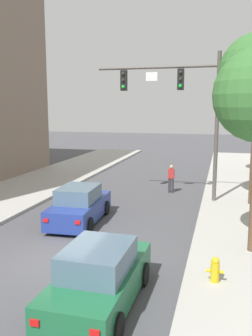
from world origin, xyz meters
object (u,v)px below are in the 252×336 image
at_px(traffic_signal_mast, 182,99).
at_px(fire_hydrant, 215,270).
at_px(car_following_green, 100,278).
at_px(pedestrian_crossing_road, 171,177).
at_px(car_lead_blue, 80,206).

bearing_deg(traffic_signal_mast, fire_hydrant, -77.54).
distance_m(traffic_signal_mast, car_following_green, 11.88).
bearing_deg(pedestrian_crossing_road, fire_hydrant, -75.96).
height_order(car_lead_blue, pedestrian_crossing_road, pedestrian_crossing_road).
bearing_deg(pedestrian_crossing_road, car_following_green, -89.97).
xyz_separation_m(car_lead_blue, pedestrian_crossing_road, (3.04, 6.61, 0.19)).
xyz_separation_m(car_lead_blue, fire_hydrant, (5.80, -4.45, -0.22)).
bearing_deg(car_lead_blue, traffic_signal_mast, 51.60).
bearing_deg(fire_hydrant, car_following_green, -147.99).
bearing_deg(car_following_green, car_lead_blue, 116.25).
bearing_deg(traffic_signal_mast, car_lead_blue, -128.40).
bearing_deg(car_lead_blue, pedestrian_crossing_road, 65.30).
xyz_separation_m(car_following_green, fire_hydrant, (2.76, 1.72, -0.22)).
xyz_separation_m(traffic_signal_mast, car_following_green, (-0.72, -10.93, -4.61)).
bearing_deg(pedestrian_crossing_road, car_lead_blue, -114.70).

